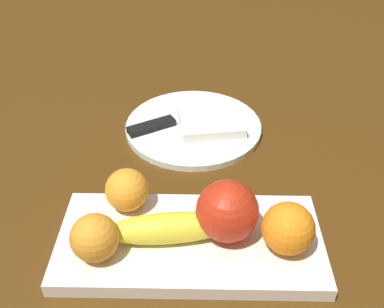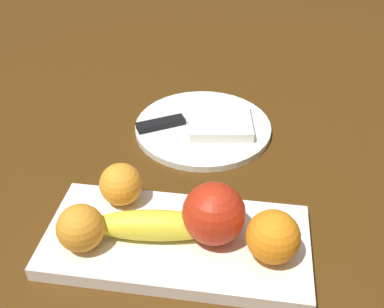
% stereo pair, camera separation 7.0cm
% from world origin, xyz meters
% --- Properties ---
extents(ground_plane, '(2.40, 2.40, 0.00)m').
position_xyz_m(ground_plane, '(0.00, 0.00, 0.00)').
color(ground_plane, '#482B0C').
extents(fruit_tray, '(0.36, 0.17, 0.02)m').
position_xyz_m(fruit_tray, '(0.02, -0.04, 0.01)').
color(fruit_tray, white).
rests_on(fruit_tray, ground_plane).
extents(apple, '(0.08, 0.08, 0.08)m').
position_xyz_m(apple, '(0.07, -0.03, 0.06)').
color(apple, red).
rests_on(apple, fruit_tray).
extents(banana, '(0.18, 0.06, 0.04)m').
position_xyz_m(banana, '(-0.01, -0.04, 0.04)').
color(banana, yellow).
rests_on(banana, fruit_tray).
extents(orange_near_apple, '(0.06, 0.06, 0.06)m').
position_xyz_m(orange_near_apple, '(-0.07, 0.02, 0.05)').
color(orange_near_apple, orange).
rests_on(orange_near_apple, fruit_tray).
extents(orange_near_banana, '(0.07, 0.07, 0.07)m').
position_xyz_m(orange_near_banana, '(0.14, -0.05, 0.06)').
color(orange_near_banana, orange).
rests_on(orange_near_banana, fruit_tray).
extents(orange_center, '(0.06, 0.06, 0.06)m').
position_xyz_m(orange_center, '(-0.10, -0.07, 0.05)').
color(orange_center, orange).
rests_on(orange_center, fruit_tray).
extents(dinner_plate, '(0.25, 0.25, 0.01)m').
position_xyz_m(dinner_plate, '(0.02, 0.25, 0.01)').
color(dinner_plate, white).
rests_on(dinner_plate, ground_plane).
extents(folded_napkin, '(0.13, 0.13, 0.02)m').
position_xyz_m(folded_napkin, '(0.05, 0.25, 0.02)').
color(folded_napkin, white).
rests_on(folded_napkin, dinner_plate).
extents(knife, '(0.17, 0.11, 0.01)m').
position_xyz_m(knife, '(-0.05, 0.24, 0.02)').
color(knife, silver).
rests_on(knife, dinner_plate).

